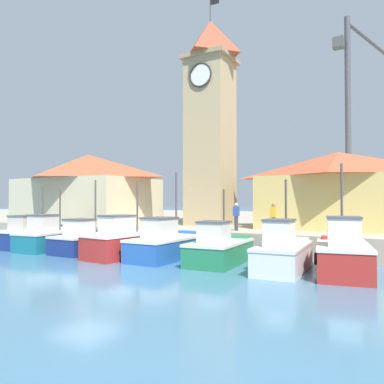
{
  "coord_description": "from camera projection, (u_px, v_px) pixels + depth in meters",
  "views": [
    {
      "loc": [
        11.24,
        -11.48,
        2.94
      ],
      "look_at": [
        -0.29,
        9.43,
        3.5
      ],
      "focal_mm": 35.0,
      "sensor_mm": 36.0,
      "label": 1
    }
  ],
  "objects": [
    {
      "name": "fishing_boat_mid_right",
      "position": [
        219.0,
        249.0,
        17.43
      ],
      "size": [
        2.27,
        4.33,
        3.49
      ],
      "color": "#237A4C",
      "rests_on": "ground"
    },
    {
      "name": "clock_tower",
      "position": [
        210.0,
        116.0,
        27.01
      ],
      "size": [
        3.39,
        3.39,
        16.45
      ],
      "color": "tan",
      "rests_on": "quay_wharf"
    },
    {
      "name": "dock_worker_along_quay",
      "position": [
        273.0,
        217.0,
        20.17
      ],
      "size": [
        0.34,
        0.22,
        1.62
      ],
      "color": "#33333D",
      "rests_on": "quay_wharf"
    },
    {
      "name": "dock_worker_near_tower",
      "position": [
        236.0,
        216.0,
        21.82
      ],
      "size": [
        0.34,
        0.22,
        1.62
      ],
      "color": "#33333D",
      "rests_on": "quay_wharf"
    },
    {
      "name": "fishing_boat_left_outer",
      "position": [
        52.0,
        238.0,
        22.47
      ],
      "size": [
        2.35,
        4.6,
        3.7
      ],
      "color": "#196B7F",
      "rests_on": "ground"
    },
    {
      "name": "quay_wharf",
      "position": [
        277.0,
        223.0,
        39.44
      ],
      "size": [
        120.0,
        40.0,
        1.2
      ],
      "primitive_type": "cube",
      "color": "#A89E89",
      "rests_on": "ground"
    },
    {
      "name": "fishing_boat_left_inner",
      "position": [
        88.0,
        241.0,
        21.3
      ],
      "size": [
        2.29,
        4.24,
        4.16
      ],
      "color": "navy",
      "rests_on": "ground"
    },
    {
      "name": "warehouse_left",
      "position": [
        88.0,
        187.0,
        30.72
      ],
      "size": [
        10.69,
        7.38,
        5.55
      ],
      "color": "beige",
      "rests_on": "quay_wharf"
    },
    {
      "name": "warehouse_right",
      "position": [
        338.0,
        189.0,
        23.19
      ],
      "size": [
        9.53,
        5.99,
        4.77
      ],
      "color": "tan",
      "rests_on": "quay_wharf"
    },
    {
      "name": "fishing_boat_mid_left",
      "position": [
        128.0,
        242.0,
        19.72
      ],
      "size": [
        2.6,
        5.22,
        4.02
      ],
      "color": "#AD2823",
      "rests_on": "ground"
    },
    {
      "name": "fishing_boat_right_inner",
      "position": [
        283.0,
        253.0,
        15.68
      ],
      "size": [
        2.05,
        4.53,
        3.86
      ],
      "color": "silver",
      "rests_on": "ground"
    },
    {
      "name": "fishing_boat_far_left",
      "position": [
        35.0,
        235.0,
        24.13
      ],
      "size": [
        2.91,
        5.47,
        3.91
      ],
      "color": "navy",
      "rests_on": "ground"
    },
    {
      "name": "ground_plane",
      "position": [
        88.0,
        272.0,
        15.41
      ],
      "size": [
        300.0,
        300.0,
        0.0
      ],
      "primitive_type": "plane",
      "color": "teal"
    },
    {
      "name": "fishing_boat_right_outer",
      "position": [
        343.0,
        255.0,
        14.76
      ],
      "size": [
        2.66,
        4.52,
        4.48
      ],
      "color": "#AD2823",
      "rests_on": "ground"
    },
    {
      "name": "port_crane_near",
      "position": [
        350.0,
        138.0,
        36.62
      ],
      "size": [
        5.24,
        8.42,
        19.87
      ],
      "color": "#353539",
      "rests_on": "quay_wharf"
    },
    {
      "name": "fishing_boat_center",
      "position": [
        169.0,
        244.0,
        19.02
      ],
      "size": [
        2.28,
        5.19,
        4.44
      ],
      "color": "#2356A8",
      "rests_on": "ground"
    }
  ]
}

